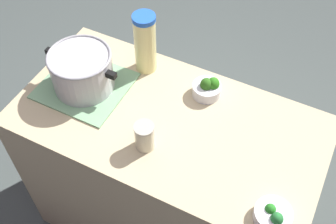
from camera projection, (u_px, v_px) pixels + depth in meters
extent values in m
plane|color=#49534F|center=(168.00, 219.00, 2.32)|extent=(8.00, 8.00, 0.00)
cube|color=tan|center=(168.00, 178.00, 1.98)|extent=(1.22, 0.64, 0.88)
cube|color=#7FB081|center=(85.00, 85.00, 1.74)|extent=(0.35, 0.32, 0.01)
cylinder|color=#B7B7BC|center=(82.00, 71.00, 1.68)|extent=(0.25, 0.25, 0.16)
torus|color=#99999E|center=(79.00, 57.00, 1.62)|extent=(0.25, 0.25, 0.01)
cube|color=black|center=(51.00, 52.00, 1.68)|extent=(0.04, 0.02, 0.02)
cube|color=black|center=(111.00, 75.00, 1.60)|extent=(0.04, 0.02, 0.02)
cylinder|color=#F8EB94|center=(145.00, 45.00, 1.72)|extent=(0.09, 0.09, 0.25)
cylinder|color=blue|center=(144.00, 18.00, 1.61)|extent=(0.09, 0.09, 0.02)
ellipsoid|color=yellow|center=(148.00, 46.00, 1.72)|extent=(0.04, 0.04, 0.01)
cylinder|color=beige|center=(145.00, 137.00, 1.52)|extent=(0.07, 0.07, 0.11)
cylinder|color=#B2AD99|center=(144.00, 128.00, 1.47)|extent=(0.08, 0.08, 0.01)
cylinder|color=silver|center=(273.00, 215.00, 1.36)|extent=(0.13, 0.13, 0.04)
ellipsoid|color=#267D24|center=(270.00, 209.00, 1.36)|extent=(0.04, 0.04, 0.04)
ellipsoid|color=#267533|center=(277.00, 219.00, 1.33)|extent=(0.04, 0.04, 0.05)
cylinder|color=silver|center=(207.00, 90.00, 1.70)|extent=(0.12, 0.12, 0.05)
ellipsoid|color=#387A36|center=(210.00, 86.00, 1.68)|extent=(0.04, 0.04, 0.05)
ellipsoid|color=#2F661C|center=(206.00, 85.00, 1.67)|extent=(0.05, 0.05, 0.06)
ellipsoid|color=#2C7619|center=(213.00, 84.00, 1.68)|extent=(0.05, 0.05, 0.06)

